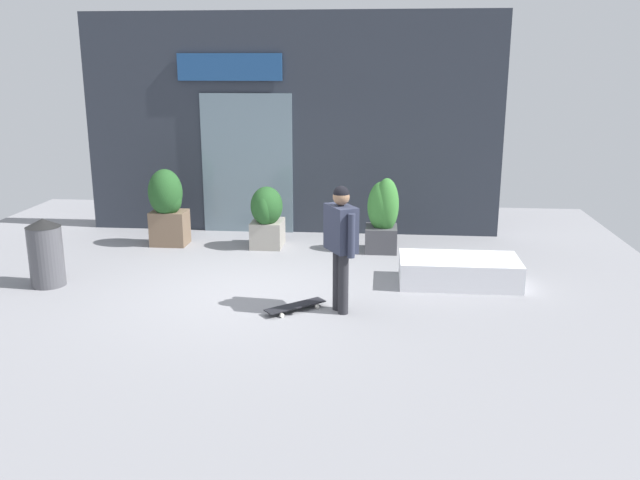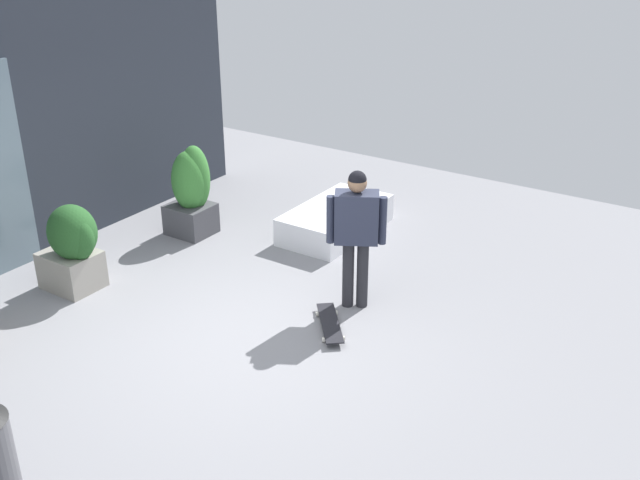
{
  "view_description": "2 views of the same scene",
  "coord_description": "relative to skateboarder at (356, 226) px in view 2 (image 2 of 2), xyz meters",
  "views": [
    {
      "loc": [
        1.69,
        -8.67,
        3.03
      ],
      "look_at": [
        0.91,
        -0.42,
        0.86
      ],
      "focal_mm": 37.4,
      "sensor_mm": 36.0,
      "label": 1
    },
    {
      "loc": [
        -5.15,
        -4.4,
        4.19
      ],
      "look_at": [
        0.91,
        -0.42,
        0.86
      ],
      "focal_mm": 41.45,
      "sensor_mm": 36.0,
      "label": 2
    }
  ],
  "objects": [
    {
      "name": "planter_box_left",
      "position": [
        -1.45,
        2.95,
        -0.42
      ],
      "size": [
        0.54,
        0.75,
        1.06
      ],
      "color": "gray",
      "rests_on": "ground_plane"
    },
    {
      "name": "planter_box_right",
      "position": [
        0.52,
        2.91,
        -0.36
      ],
      "size": [
        0.54,
        0.59,
        1.25
      ],
      "color": "#47474C",
      "rests_on": "ground_plane"
    },
    {
      "name": "skateboarder",
      "position": [
        0.0,
        0.0,
        0.0
      ],
      "size": [
        0.46,
        0.58,
        1.62
      ],
      "rotation": [
        0.0,
        0.0,
        -2.62
      ],
      "color": "#28282D",
      "rests_on": "ground_plane"
    },
    {
      "name": "skateboard",
      "position": [
        -0.57,
        -0.03,
        -0.93
      ],
      "size": [
        0.76,
        0.68,
        0.08
      ],
      "rotation": [
        0.0,
        0.0,
        -2.44
      ],
      "color": "black",
      "rests_on": "ground_plane"
    },
    {
      "name": "ground_plane",
      "position": [
        -1.2,
        0.71,
        -0.99
      ],
      "size": [
        12.0,
        12.0,
        0.0
      ],
      "primitive_type": "plane",
      "color": "gray"
    },
    {
      "name": "building_facade",
      "position": [
        -1.23,
        4.2,
        0.98
      ],
      "size": [
        7.61,
        0.31,
        3.97
      ],
      "color": "#2D333D",
      "rests_on": "ground_plane"
    },
    {
      "name": "snow_ledge",
      "position": [
        1.61,
        1.27,
        -0.8
      ],
      "size": [
        1.68,
        0.9,
        0.38
      ],
      "primitive_type": "cube",
      "color": "white",
      "rests_on": "ground_plane"
    }
  ]
}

